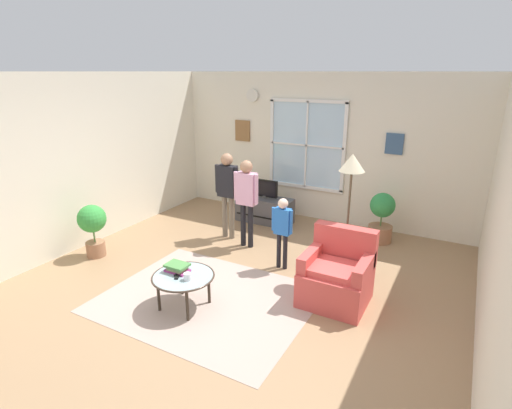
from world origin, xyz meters
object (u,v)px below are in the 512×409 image
object	(u,v)px
television	(265,189)
remote_near_cup	(178,276)
potted_plant_corner	(93,225)
floor_lamp	(351,176)
tv_stand	(265,210)
cup	(187,277)
person_pink_shirt	(247,194)
coffee_table	(183,278)
remote_near_books	(179,274)
potted_plant_by_window	(381,216)
armchair	(337,276)
book_stack	(177,268)
person_blue_shirt	(283,225)
person_black_shirt	(227,186)

from	to	relation	value
television	remote_near_cup	distance (m)	3.04
potted_plant_corner	floor_lamp	xyz separation A→B (m)	(3.47, 1.15, 0.91)
tv_stand	remote_near_cup	distance (m)	3.04
tv_stand	cup	world-z (taller)	cup
person_pink_shirt	television	bearing A→B (deg)	103.22
coffee_table	floor_lamp	xyz separation A→B (m)	(1.43, 1.60, 1.03)
remote_near_books	floor_lamp	bearing A→B (deg)	47.06
television	potted_plant_by_window	distance (m)	2.07
cup	person_pink_shirt	distance (m)	1.98
remote_near_books	tv_stand	bearing A→B (deg)	98.09
armchair	person_pink_shirt	size ratio (longest dim) A/B	0.63
armchair	coffee_table	size ratio (longest dim) A/B	1.20
book_stack	potted_plant_by_window	world-z (taller)	potted_plant_by_window
coffee_table	remote_near_cup	world-z (taller)	remote_near_cup
armchair	person_blue_shirt	bearing A→B (deg)	154.59
book_stack	person_black_shirt	xyz separation A→B (m)	(-0.55, 1.96, 0.43)
coffee_table	cup	world-z (taller)	cup
potted_plant_corner	person_pink_shirt	bearing A→B (deg)	37.63
television	potted_plant_corner	distance (m)	2.95
potted_plant_by_window	potted_plant_corner	bearing A→B (deg)	-144.26
remote_near_cup	person_pink_shirt	world-z (taller)	person_pink_shirt
television	remote_near_cup	bearing A→B (deg)	-81.60
person_black_shirt	person_blue_shirt	bearing A→B (deg)	-24.40
coffee_table	floor_lamp	bearing A→B (deg)	48.27
person_black_shirt	cup	bearing A→B (deg)	-69.39
person_pink_shirt	remote_near_books	bearing A→B (deg)	-85.01
coffee_table	person_blue_shirt	bearing A→B (deg)	67.99
television	potted_plant_corner	size ratio (longest dim) A/B	0.62
television	person_pink_shirt	bearing A→B (deg)	-76.78
television	coffee_table	size ratio (longest dim) A/B	0.68
armchair	person_pink_shirt	distance (m)	2.01
person_blue_shirt	remote_near_books	bearing A→B (deg)	-114.08
book_stack	potted_plant_by_window	xyz separation A→B (m)	(1.71, 3.01, -0.03)
tv_stand	remote_near_books	bearing A→B (deg)	-81.91
book_stack	potted_plant_corner	size ratio (longest dim) A/B	0.34
remote_near_cup	tv_stand	bearing A→B (deg)	98.39
book_stack	person_pink_shirt	xyz separation A→B (m)	(-0.10, 1.80, 0.41)
coffee_table	person_blue_shirt	distance (m)	1.57
remote_near_books	person_black_shirt	world-z (taller)	person_black_shirt
person_blue_shirt	floor_lamp	distance (m)	1.16
remote_near_books	potted_plant_by_window	xyz separation A→B (m)	(1.64, 3.05, 0.01)
person_black_shirt	potted_plant_corner	distance (m)	2.11
television	remote_near_books	distance (m)	2.99
person_black_shirt	potted_plant_corner	size ratio (longest dim) A/B	1.78
person_black_shirt	person_pink_shirt	world-z (taller)	person_black_shirt
tv_stand	cup	xyz separation A→B (m)	(0.59, -3.00, 0.22)
book_stack	potted_plant_corner	xyz separation A→B (m)	(-1.91, 0.40, 0.04)
coffee_table	remote_near_books	xyz separation A→B (m)	(-0.06, 0.00, 0.04)
remote_near_cup	person_blue_shirt	world-z (taller)	person_blue_shirt
coffee_table	floor_lamp	size ratio (longest dim) A/B	0.43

